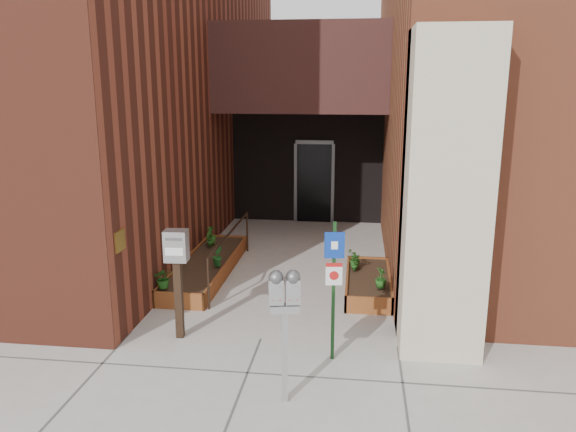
% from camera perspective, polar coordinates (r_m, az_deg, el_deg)
% --- Properties ---
extents(ground, '(80.00, 80.00, 0.00)m').
position_cam_1_polar(ground, '(8.51, -2.80, -12.38)').
color(ground, '#9E9991').
rests_on(ground, ground).
extents(architecture, '(20.00, 14.60, 10.00)m').
position_cam_1_polar(architecture, '(14.56, 1.16, 18.54)').
color(architecture, maroon).
rests_on(architecture, ground).
extents(planter_left, '(0.90, 3.60, 0.30)m').
position_cam_1_polar(planter_left, '(11.23, -8.25, -5.21)').
color(planter_left, brown).
rests_on(planter_left, ground).
extents(planter_right, '(0.80, 2.20, 0.30)m').
position_cam_1_polar(planter_right, '(10.38, 8.13, -6.80)').
color(planter_right, brown).
rests_on(planter_right, ground).
extents(handrail, '(0.04, 3.34, 0.90)m').
position_cam_1_polar(handrail, '(10.88, -5.89, -2.37)').
color(handrail, black).
rests_on(handrail, ground).
extents(parking_meter, '(0.38, 0.21, 1.65)m').
position_cam_1_polar(parking_meter, '(6.48, -0.35, -8.64)').
color(parking_meter, '#979799').
rests_on(parking_meter, ground).
extents(sign_post, '(0.26, 0.08, 1.94)m').
position_cam_1_polar(sign_post, '(7.50, 4.67, -6.16)').
color(sign_post, '#133515').
rests_on(sign_post, ground).
extents(payment_dropbox, '(0.34, 0.27, 1.65)m').
position_cam_1_polar(payment_dropbox, '(8.28, -11.22, -4.50)').
color(payment_dropbox, black).
rests_on(payment_dropbox, ground).
extents(shrub_left_a, '(0.43, 0.43, 0.36)m').
position_cam_1_polar(shrub_left_a, '(9.76, -12.51, -6.14)').
color(shrub_left_a, '#1F5919').
rests_on(shrub_left_a, planter_left).
extents(shrub_left_b, '(0.27, 0.27, 0.39)m').
position_cam_1_polar(shrub_left_b, '(10.74, -7.23, -4.01)').
color(shrub_left_b, '#17521B').
rests_on(shrub_left_b, planter_left).
extents(shrub_left_c, '(0.31, 0.31, 0.40)m').
position_cam_1_polar(shrub_left_c, '(12.18, -7.82, -1.89)').
color(shrub_left_c, '#275D1A').
rests_on(shrub_left_c, planter_left).
extents(shrub_left_d, '(0.26, 0.26, 0.37)m').
position_cam_1_polar(shrub_left_d, '(12.01, -7.97, -2.21)').
color(shrub_left_d, '#23621C').
rests_on(shrub_left_d, planter_left).
extents(shrub_right_a, '(0.22, 0.22, 0.35)m').
position_cam_1_polar(shrub_right_a, '(9.68, 9.42, -6.20)').
color(shrub_right_a, '#1D4F16').
rests_on(shrub_right_a, planter_right).
extents(shrub_right_b, '(0.18, 0.18, 0.33)m').
position_cam_1_polar(shrub_right_b, '(10.47, 6.81, -4.63)').
color(shrub_right_b, '#1E5819').
rests_on(shrub_right_b, planter_right).
extents(shrub_right_c, '(0.39, 0.39, 0.33)m').
position_cam_1_polar(shrub_right_c, '(10.65, 6.82, -4.34)').
color(shrub_right_c, '#255418').
rests_on(shrub_right_c, planter_right).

